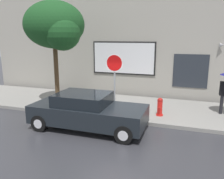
# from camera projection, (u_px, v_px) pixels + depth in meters

# --- Properties ---
(ground_plane) EXTENTS (60.00, 60.00, 0.00)m
(ground_plane) POSITION_uv_depth(u_px,v_px,m) (110.00, 131.00, 8.77)
(ground_plane) COLOR #333338
(sidewalk) EXTENTS (20.00, 4.00, 0.15)m
(sidewalk) POSITION_uv_depth(u_px,v_px,m) (130.00, 107.00, 11.52)
(sidewalk) COLOR gray
(sidewalk) RESTS_ON ground
(building_facade) EXTENTS (20.00, 0.67, 7.00)m
(building_facade) POSITION_uv_depth(u_px,v_px,m) (142.00, 37.00, 13.07)
(building_facade) COLOR #9E998E
(building_facade) RESTS_ON ground
(parked_car) EXTENTS (4.41, 1.90, 1.40)m
(parked_car) POSITION_uv_depth(u_px,v_px,m) (87.00, 111.00, 8.92)
(parked_car) COLOR black
(parked_car) RESTS_ON ground
(fire_hydrant) EXTENTS (0.30, 0.44, 0.80)m
(fire_hydrant) POSITION_uv_depth(u_px,v_px,m) (160.00, 107.00, 10.01)
(fire_hydrant) COLOR red
(fire_hydrant) RESTS_ON sidewalk
(street_tree) EXTENTS (3.00, 2.55, 5.04)m
(street_tree) POSITION_uv_depth(u_px,v_px,m) (56.00, 27.00, 10.94)
(street_tree) COLOR #4C3823
(street_tree) RESTS_ON sidewalk
(stop_sign) EXTENTS (0.76, 0.10, 2.67)m
(stop_sign) POSITION_uv_depth(u_px,v_px,m) (114.00, 73.00, 9.73)
(stop_sign) COLOR gray
(stop_sign) RESTS_ON sidewalk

